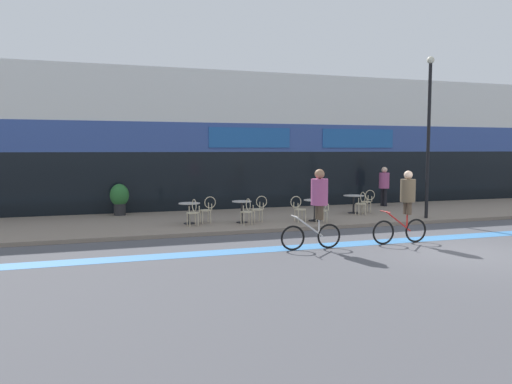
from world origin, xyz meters
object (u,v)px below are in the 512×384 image
at_px(planter_pot, 119,198).
at_px(bistro_table_0, 189,209).
at_px(pedestrian_near_end, 384,183).
at_px(cafe_chair_2_near, 323,208).
at_px(cyclist_0, 406,202).
at_px(cyclist_2, 318,202).
at_px(cafe_chair_2_side, 298,207).
at_px(cafe_chair_3_side, 368,200).
at_px(bistro_table_2, 315,206).
at_px(bistro_table_1, 242,207).
at_px(cafe_chair_0_near, 193,211).
at_px(cafe_chair_1_side, 259,207).
at_px(cafe_chair_1_near, 247,210).
at_px(cafe_chair_3_near, 362,202).
at_px(lamp_post, 429,127).
at_px(bistro_table_3, 354,200).
at_px(cafe_chair_0_side, 207,208).

bearing_deg(planter_pot, bistro_table_0, -54.62).
bearing_deg(pedestrian_near_end, cafe_chair_2_near, 24.82).
height_order(cyclist_0, cyclist_2, cyclist_2).
height_order(bistro_table_0, cyclist_2, cyclist_2).
relative_size(cafe_chair_2_near, cafe_chair_2_side, 1.00).
bearing_deg(cafe_chair_3_side, bistro_table_2, 32.87).
relative_size(bistro_table_1, cafe_chair_3_side, 0.82).
relative_size(cafe_chair_0_near, pedestrian_near_end, 0.52).
bearing_deg(bistro_table_0, cyclist_0, -42.37).
distance_m(cafe_chair_1_side, cyclist_0, 5.28).
bearing_deg(cafe_chair_1_near, pedestrian_near_end, -67.76).
height_order(cafe_chair_1_near, cafe_chair_3_near, same).
relative_size(cafe_chair_0_near, cyclist_0, 0.44).
bearing_deg(lamp_post, cafe_chair_1_near, 176.42).
bearing_deg(cafe_chair_1_near, bistro_table_2, -88.55).
xyz_separation_m(bistro_table_3, cafe_chair_1_side, (-4.28, -1.05, 0.00)).
bearing_deg(cafe_chair_3_side, cafe_chair_0_near, 17.14).
relative_size(cafe_chair_2_side, cyclist_2, 0.43).
xyz_separation_m(cafe_chair_1_side, cyclist_0, (2.83, -4.43, 0.52)).
relative_size(cafe_chair_2_near, cafe_chair_3_side, 1.00).
bearing_deg(planter_pot, cafe_chair_2_side, -32.88).
distance_m(bistro_table_1, cafe_chair_1_side, 0.63).
distance_m(bistro_table_0, bistro_table_3, 6.69).
height_order(bistro_table_3, cyclist_0, cyclist_0).
height_order(cafe_chair_0_near, cafe_chair_2_near, same).
bearing_deg(cafe_chair_2_near, cafe_chair_0_near, 83.27).
bearing_deg(cyclist_2, cafe_chair_2_side, -104.05).
xyz_separation_m(cafe_chair_3_near, lamp_post, (1.82, -1.47, 2.79)).
distance_m(bistro_table_3, cafe_chair_1_near, 5.18).
xyz_separation_m(cafe_chair_2_near, planter_pot, (-6.40, 4.36, 0.16)).
bearing_deg(bistro_table_3, bistro_table_0, -173.72).
xyz_separation_m(bistro_table_1, cafe_chair_0_near, (-1.74, -0.31, -0.01)).
height_order(cafe_chair_3_side, cyclist_2, cyclist_2).
height_order(cafe_chair_3_side, planter_pot, planter_pot).
height_order(bistro_table_0, cyclist_0, cyclist_0).
distance_m(bistro_table_0, cafe_chair_2_side, 3.74).
bearing_deg(pedestrian_near_end, cyclist_2, 33.60).
xyz_separation_m(bistro_table_3, cyclist_2, (-4.15, -5.47, 0.61)).
xyz_separation_m(cafe_chair_0_side, cafe_chair_1_side, (1.75, -0.32, 0.00)).
bearing_deg(cafe_chair_1_side, cafe_chair_3_side, -170.23).
xyz_separation_m(bistro_table_0, lamp_post, (8.46, -1.37, 2.81)).
bearing_deg(bistro_table_1, bistro_table_3, 12.10).
relative_size(bistro_table_1, cafe_chair_1_side, 0.82).
bearing_deg(cafe_chair_2_near, planter_pot, 58.99).
distance_m(cafe_chair_0_near, cyclist_0, 6.64).
relative_size(cafe_chair_3_side, cyclist_2, 0.43).
bearing_deg(bistro_table_3, lamp_post, -49.17).
bearing_deg(cafe_chair_3_near, cafe_chair_2_near, 126.37).
relative_size(bistro_table_3, cafe_chair_2_near, 0.89).
height_order(bistro_table_0, cafe_chair_1_near, cafe_chair_1_near).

